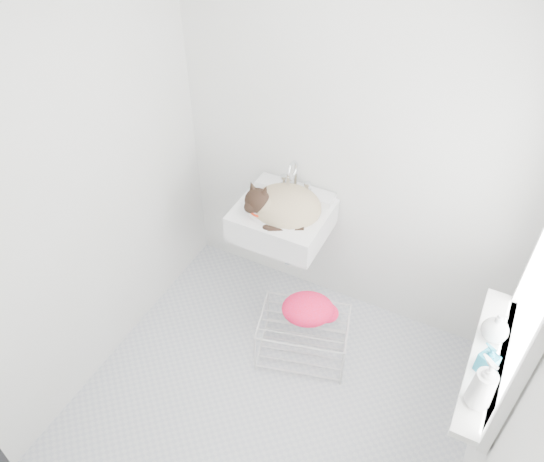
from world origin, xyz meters
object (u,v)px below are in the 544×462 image
at_px(sink, 282,209).
at_px(bottle_a, 476,402).
at_px(wire_rack, 303,338).
at_px(bottle_b, 483,370).
at_px(cat, 283,206).
at_px(bottle_c, 492,337).

bearing_deg(sink, bottle_a, -31.36).
distance_m(wire_rack, bottle_b, 1.25).
distance_m(cat, wire_rack, 0.86).
bearing_deg(bottle_a, bottle_c, 90.00).
height_order(bottle_a, bottle_c, bottle_a).
bearing_deg(cat, sink, 111.29).
relative_size(sink, bottle_a, 2.33).
height_order(cat, bottle_c, cat).
xyz_separation_m(bottle_a, bottle_c, (0.00, 0.38, 0.00)).
relative_size(bottle_a, bottle_c, 1.47).
xyz_separation_m(cat, bottle_c, (1.30, -0.40, -0.04)).
height_order(wire_rack, bottle_b, bottle_b).
bearing_deg(bottle_c, cat, 162.96).
bearing_deg(cat, bottle_c, -30.98).
xyz_separation_m(sink, bottle_b, (1.31, -0.62, 0.00)).
relative_size(bottle_b, bottle_c, 1.01).
distance_m(bottle_a, bottle_c, 0.38).
xyz_separation_m(cat, bottle_a, (1.30, -0.78, -0.04)).
height_order(sink, bottle_c, sink).
distance_m(sink, bottle_b, 1.45).
bearing_deg(bottle_c, wire_rack, 175.07).
relative_size(cat, bottle_b, 3.00).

